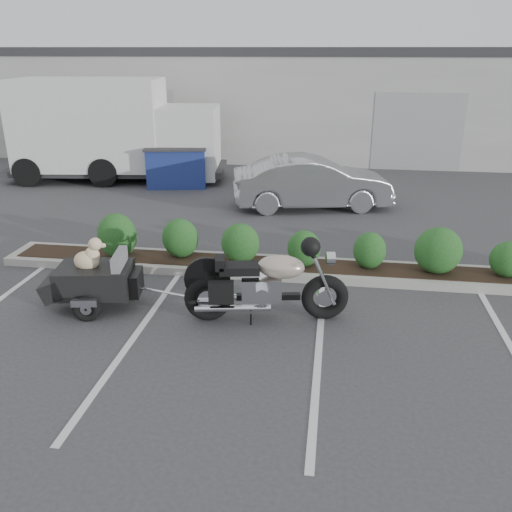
# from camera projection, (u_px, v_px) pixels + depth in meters

# --- Properties ---
(ground) EXTENTS (90.00, 90.00, 0.00)m
(ground) POSITION_uv_depth(u_px,v_px,m) (242.00, 325.00, 8.30)
(ground) COLOR #38383A
(ground) RESTS_ON ground
(planter_kerb) EXTENTS (12.00, 1.00, 0.15)m
(planter_kerb) POSITION_uv_depth(u_px,v_px,m) (314.00, 270.00, 10.17)
(planter_kerb) COLOR #9E9E93
(planter_kerb) RESTS_ON ground
(building) EXTENTS (26.00, 10.00, 4.00)m
(building) POSITION_uv_depth(u_px,v_px,m) (309.00, 97.00, 23.28)
(building) COLOR #9EA099
(building) RESTS_ON ground
(motorcycle) EXTENTS (2.54, 1.02, 1.46)m
(motorcycle) POSITION_uv_depth(u_px,v_px,m) (266.00, 285.00, 8.26)
(motorcycle) COLOR black
(motorcycle) RESTS_ON ground
(pet_trailer) EXTENTS (2.06, 1.17, 1.21)m
(pet_trailer) POSITION_uv_depth(u_px,v_px,m) (94.00, 279.00, 8.69)
(pet_trailer) COLOR black
(pet_trailer) RESTS_ON ground
(sedan) EXTENTS (4.32, 2.29, 1.35)m
(sedan) POSITION_uv_depth(u_px,v_px,m) (312.00, 183.00, 14.16)
(sedan) COLOR #A8A7AF
(sedan) RESTS_ON ground
(dumpster) EXTENTS (2.04, 1.59, 1.21)m
(dumpster) POSITION_uv_depth(u_px,v_px,m) (177.00, 166.00, 16.49)
(dumpster) COLOR navy
(dumpster) RESTS_ON ground
(delivery_truck) EXTENTS (7.00, 3.05, 3.11)m
(delivery_truck) POSITION_uv_depth(u_px,v_px,m) (115.00, 132.00, 17.04)
(delivery_truck) COLOR silver
(delivery_truck) RESTS_ON ground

